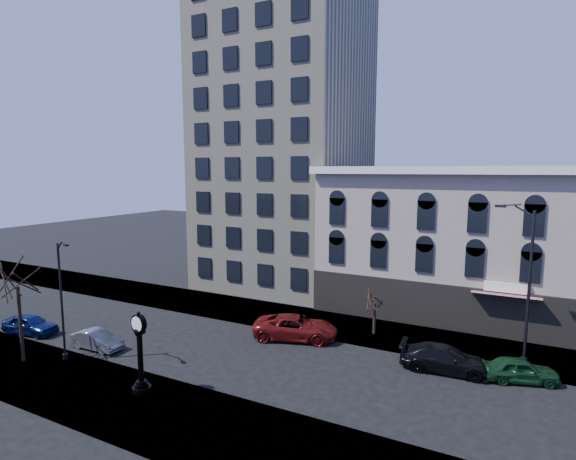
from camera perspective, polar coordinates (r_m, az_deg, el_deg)
The scene contains 15 objects.
ground at distance 31.51m, azimuth -6.82°, elevation -15.24°, with size 160.00×160.00×0.00m, color black.
sidewalk_far at distance 37.92m, azimuth 0.09°, elevation -11.05°, with size 160.00×6.00×0.12m, color gray.
sidewalk_near at distance 25.93m, azimuth -17.47°, elevation -20.72°, with size 160.00×6.00×0.12m, color gray.
cream_tower at distance 48.90m, azimuth -0.47°, elevation 16.01°, with size 15.90×15.40×42.50m.
victorian_row at distance 40.56m, azimuth 20.72°, elevation -1.67°, with size 22.60×11.19×12.50m.
street_clock at distance 26.64m, azimuth -18.25°, elevation -14.92°, with size 1.03×1.03×4.56m.
street_lamp_near at distance 31.10m, azimuth -26.80°, elevation -4.40°, with size 1.98×0.96×8.02m.
street_lamp_far at distance 31.00m, azimuth 27.24°, elevation -1.30°, with size 2.64×0.71×10.26m.
bare_tree_near at distance 32.72m, azimuth -31.25°, elevation -4.37°, with size 4.56×4.56×7.84m.
bare_tree_far at distance 34.01m, azimuth 10.98°, elevation -8.22°, with size 2.24×2.24×3.84m.
car_near_a at distance 39.43m, azimuth -29.90°, elevation -10.34°, with size 1.72×4.28×1.46m, color #0C194C.
car_near_b at distance 34.32m, azimuth -23.09°, elevation -12.71°, with size 1.36×3.89×1.28m, color #595B60.
car_far_a at distance 33.42m, azimuth 0.96°, elevation -12.25°, with size 2.81×6.10×1.70m, color maroon.
car_far_b at distance 30.08m, azimuth 19.34°, elevation -15.17°, with size 2.19×5.38×1.56m, color black.
car_far_c at distance 30.44m, azimuth 27.38°, elevation -15.49°, with size 1.66×4.13×1.41m, color #143F1E.
Camera 1 is at (16.42, -23.94, 12.25)m, focal length 28.00 mm.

